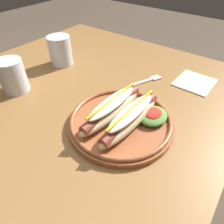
{
  "coord_description": "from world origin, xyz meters",
  "views": [
    {
      "loc": [
        -0.31,
        -0.43,
        1.12
      ],
      "look_at": [
        0.02,
        -0.18,
        0.77
      ],
      "focal_mm": 32.37,
      "sensor_mm": 36.0,
      "label": 1
    }
  ],
  "objects_px": {
    "water_cup": "(60,50)",
    "extra_cup": "(12,76)",
    "fork": "(149,80)",
    "napkin": "(195,82)",
    "hot_dog_plate": "(122,118)"
  },
  "relations": [
    {
      "from": "extra_cup",
      "to": "water_cup",
      "type": "bearing_deg",
      "value": 5.65
    },
    {
      "from": "water_cup",
      "to": "extra_cup",
      "type": "bearing_deg",
      "value": -174.35
    },
    {
      "from": "extra_cup",
      "to": "napkin",
      "type": "xyz_separation_m",
      "value": [
        0.4,
        -0.46,
        -0.05
      ]
    },
    {
      "from": "fork",
      "to": "water_cup",
      "type": "relative_size",
      "value": 1.08
    },
    {
      "from": "extra_cup",
      "to": "napkin",
      "type": "height_order",
      "value": "extra_cup"
    },
    {
      "from": "fork",
      "to": "extra_cup",
      "type": "distance_m",
      "value": 0.46
    },
    {
      "from": "extra_cup",
      "to": "napkin",
      "type": "bearing_deg",
      "value": -48.78
    },
    {
      "from": "napkin",
      "to": "water_cup",
      "type": "bearing_deg",
      "value": 110.65
    },
    {
      "from": "water_cup",
      "to": "extra_cup",
      "type": "relative_size",
      "value": 1.03
    },
    {
      "from": "fork",
      "to": "napkin",
      "type": "distance_m",
      "value": 0.16
    },
    {
      "from": "hot_dog_plate",
      "to": "extra_cup",
      "type": "relative_size",
      "value": 2.68
    },
    {
      "from": "fork",
      "to": "water_cup",
      "type": "xyz_separation_m",
      "value": [
        -0.1,
        0.35,
        0.05
      ]
    },
    {
      "from": "napkin",
      "to": "hot_dog_plate",
      "type": "bearing_deg",
      "value": 165.9
    },
    {
      "from": "water_cup",
      "to": "napkin",
      "type": "bearing_deg",
      "value": -69.35
    },
    {
      "from": "fork",
      "to": "napkin",
      "type": "bearing_deg",
      "value": -34.68
    }
  ]
}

